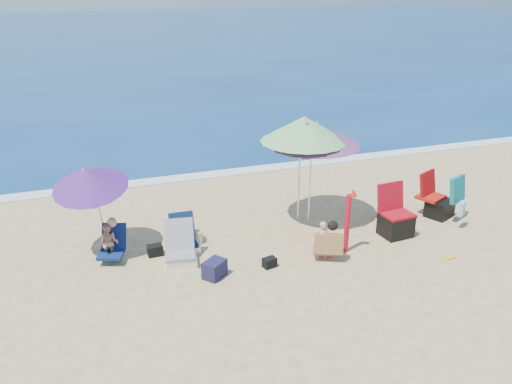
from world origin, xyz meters
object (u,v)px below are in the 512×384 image
object	(u,v)px
camp_chair_right	(441,201)
person_center	(325,241)
chair_navy	(185,241)
person_left	(110,242)
furled_umbrella	(348,218)
camp_chair_left	(395,221)
chair_rainbow	(181,252)
umbrella_turquoise	(314,134)
umbrella_blue	(89,178)
umbrella_striped	(304,129)

from	to	relation	value
camp_chair_right	person_center	size ratio (longest dim) A/B	1.62
chair_navy	person_left	world-z (taller)	person_left
furled_umbrella	camp_chair_left	xyz separation A→B (m)	(1.28, 0.32, -0.40)
chair_rainbow	umbrella_turquoise	bearing A→B (deg)	16.00
umbrella_blue	person_left	world-z (taller)	umbrella_blue
furled_umbrella	camp_chair_right	distance (m)	2.84
umbrella_turquoise	person_center	size ratio (longest dim) A/B	3.09
umbrella_striped	person_center	distance (m)	2.39
umbrella_blue	chair_navy	world-z (taller)	umbrella_blue
umbrella_blue	chair_rainbow	xyz separation A→B (m)	(1.44, -0.85, -1.35)
person_center	umbrella_turquoise	bearing A→B (deg)	74.17
chair_rainbow	camp_chair_right	distance (m)	5.83
furled_umbrella	camp_chair_left	world-z (taller)	furled_umbrella
furled_umbrella	person_left	world-z (taller)	furled_umbrella
umbrella_turquoise	camp_chair_left	distance (m)	2.43
umbrella_blue	person_center	distance (m)	4.50
umbrella_turquoise	umbrella_blue	size ratio (longest dim) A/B	1.27
chair_rainbow	camp_chair_right	world-z (taller)	camp_chair_right
umbrella_striped	chair_rainbow	world-z (taller)	umbrella_striped
chair_navy	camp_chair_right	bearing A→B (deg)	-3.48
chair_rainbow	furled_umbrella	bearing A→B (deg)	-11.49
umbrella_turquoise	umbrella_blue	world-z (taller)	umbrella_turquoise
umbrella_turquoise	person_left	world-z (taller)	umbrella_turquoise
umbrella_turquoise	person_left	size ratio (longest dim) A/B	2.90
chair_navy	camp_chair_left	size ratio (longest dim) A/B	0.65
umbrella_blue	furled_umbrella	size ratio (longest dim) A/B	1.45
camp_chair_right	person_left	size ratio (longest dim) A/B	1.52
chair_rainbow	camp_chair_right	size ratio (longest dim) A/B	0.61
umbrella_blue	person_left	xyz separation A→B (m)	(0.23, -0.35, -1.18)
camp_chair_left	person_left	world-z (taller)	camp_chair_left
chair_navy	chair_rainbow	size ratio (longest dim) A/B	0.90
person_center	person_left	world-z (taller)	person_left
chair_navy	person_center	size ratio (longest dim) A/B	0.88
umbrella_striped	chair_rainbow	size ratio (longest dim) A/B	3.11
person_center	camp_chair_left	bearing A→B (deg)	14.57
umbrella_turquoise	person_center	distance (m)	2.33
chair_navy	chair_rainbow	xyz separation A→B (m)	(-0.18, -0.47, 0.02)
person_center	person_left	bearing A→B (deg)	161.34
chair_navy	person_center	xyz separation A→B (m)	(2.41, -1.25, 0.19)
umbrella_striped	person_left	xyz separation A→B (m)	(-4.03, -0.37, -1.71)
chair_navy	person_center	world-z (taller)	person_center
chair_rainbow	camp_chair_left	distance (m)	4.41
chair_navy	furled_umbrella	bearing A→B (deg)	-20.52
chair_rainbow	person_left	xyz separation A→B (m)	(-1.21, 0.50, 0.17)
umbrella_blue	person_center	bearing A→B (deg)	-22.05
furled_umbrella	umbrella_blue	bearing A→B (deg)	161.98
chair_navy	camp_chair_left	distance (m)	4.29
camp_chair_left	furled_umbrella	bearing A→B (deg)	-165.80
umbrella_striped	furled_umbrella	distance (m)	2.05
camp_chair_right	camp_chair_left	bearing A→B (deg)	-163.25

